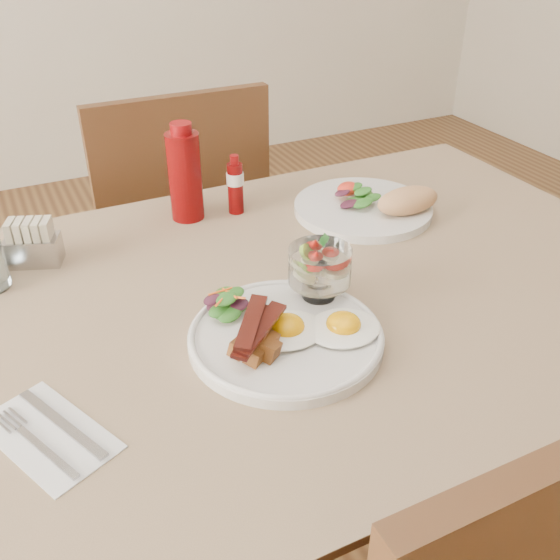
{
  "coord_description": "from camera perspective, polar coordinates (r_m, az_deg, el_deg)",
  "views": [
    {
      "loc": [
        -0.39,
        -0.76,
        1.31
      ],
      "look_at": [
        -0.05,
        -0.06,
        0.82
      ],
      "focal_mm": 40.0,
      "sensor_mm": 36.0,
      "label": 1
    }
  ],
  "objects": [
    {
      "name": "ketchup_bottle",
      "position": [
        1.22,
        -8.69,
        9.49
      ],
      "size": [
        0.07,
        0.07,
        0.19
      ],
      "rotation": [
        0.0,
        0.0,
        0.13
      ],
      "color": "#610506",
      "rests_on": "table"
    },
    {
      "name": "fried_eggs",
      "position": [
        0.89,
        3.24,
        -4.33
      ],
      "size": [
        0.2,
        0.15,
        0.03
      ],
      "rotation": [
        0.0,
        0.0,
        0.24
      ],
      "color": "white",
      "rests_on": "main_plate"
    },
    {
      "name": "main_plate",
      "position": [
        0.9,
        0.53,
        -5.28
      ],
      "size": [
        0.28,
        0.28,
        0.02
      ],
      "primitive_type": "cylinder",
      "color": "silver",
      "rests_on": "table"
    },
    {
      "name": "second_plate",
      "position": [
        1.26,
        8.51,
        6.79
      ],
      "size": [
        0.28,
        0.28,
        0.07
      ],
      "rotation": [
        0.0,
        0.0,
        -0.4
      ],
      "color": "silver",
      "rests_on": "table"
    },
    {
      "name": "table",
      "position": [
        1.07,
        1.03,
        -4.87
      ],
      "size": [
        1.33,
        0.88,
        0.75
      ],
      "color": "#4F2A19",
      "rests_on": "ground"
    },
    {
      "name": "hot_sauce_bottle",
      "position": [
        1.24,
        -4.11,
        8.64
      ],
      "size": [
        0.04,
        0.04,
        0.12
      ],
      "rotation": [
        0.0,
        0.0,
        0.15
      ],
      "color": "#610506",
      "rests_on": "table"
    },
    {
      "name": "side_salad",
      "position": [
        0.92,
        -4.81,
        -2.2
      ],
      "size": [
        0.08,
        0.08,
        0.04
      ],
      "rotation": [
        0.0,
        0.0,
        -0.41
      ],
      "color": "#1B5516",
      "rests_on": "main_plate"
    },
    {
      "name": "bacon_potato_pile",
      "position": [
        0.85,
        -2.12,
        -5.29
      ],
      "size": [
        0.11,
        0.11,
        0.05
      ],
      "rotation": [
        0.0,
        0.0,
        0.35
      ],
      "color": "brown",
      "rests_on": "main_plate"
    },
    {
      "name": "fruit_cup",
      "position": [
        0.94,
        3.64,
        1.29
      ],
      "size": [
        0.1,
        0.1,
        0.1
      ],
      "rotation": [
        0.0,
        0.0,
        0.32
      ],
      "color": "white",
      "rests_on": "main_plate"
    },
    {
      "name": "sugar_caddy",
      "position": [
        1.15,
        -21.68,
        3.01
      ],
      "size": [
        0.1,
        0.08,
        0.08
      ],
      "rotation": [
        0.0,
        0.0,
        -0.36
      ],
      "color": "#AAAAAE",
      "rests_on": "table"
    },
    {
      "name": "napkin_cutlery",
      "position": [
        0.81,
        -20.34,
        -13.03
      ],
      "size": [
        0.16,
        0.2,
        0.01
      ],
      "rotation": [
        0.0,
        0.0,
        0.43
      ],
      "color": "silver",
      "rests_on": "table"
    },
    {
      "name": "chair_far",
      "position": [
        1.67,
        -9.38,
        3.79
      ],
      "size": [
        0.42,
        0.42,
        0.93
      ],
      "color": "#4F2A19",
      "rests_on": "ground"
    }
  ]
}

